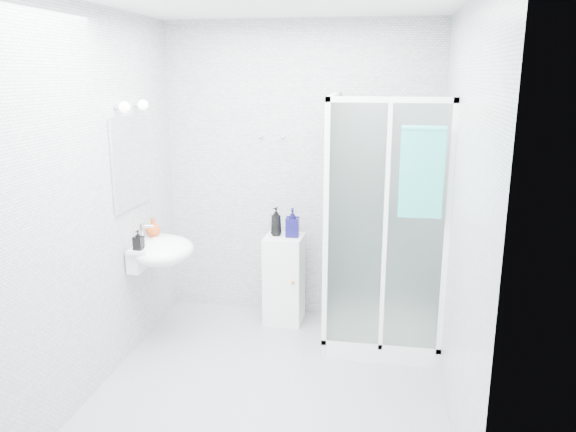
% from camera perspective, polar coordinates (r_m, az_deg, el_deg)
% --- Properties ---
extents(room, '(2.40, 2.60, 2.60)m').
position_cam_1_polar(room, '(3.71, -1.68, 0.97)').
color(room, silver).
rests_on(room, ground).
extents(shower_enclosure, '(0.90, 0.95, 2.00)m').
position_cam_1_polar(shower_enclosure, '(4.63, 8.53, -7.53)').
color(shower_enclosure, white).
rests_on(shower_enclosure, ground).
extents(wall_basin, '(0.46, 0.56, 0.35)m').
position_cam_1_polar(wall_basin, '(4.54, -12.80, -3.48)').
color(wall_basin, white).
rests_on(wall_basin, ground).
extents(mirror, '(0.02, 0.60, 0.70)m').
position_cam_1_polar(mirror, '(4.46, -15.67, 5.33)').
color(mirror, white).
rests_on(mirror, room).
extents(vanity_lights, '(0.10, 0.40, 0.08)m').
position_cam_1_polar(vanity_lights, '(4.40, -15.44, 10.73)').
color(vanity_lights, silver).
rests_on(vanity_lights, room).
extents(wall_hooks, '(0.23, 0.06, 0.03)m').
position_cam_1_polar(wall_hooks, '(4.92, -1.68, 8.03)').
color(wall_hooks, silver).
rests_on(wall_hooks, room).
extents(storage_cabinet, '(0.33, 0.36, 0.79)m').
position_cam_1_polar(storage_cabinet, '(4.98, -0.40, -6.43)').
color(storage_cabinet, white).
rests_on(storage_cabinet, ground).
extents(hand_towel, '(0.30, 0.04, 0.64)m').
position_cam_1_polar(hand_towel, '(3.96, 13.43, 4.54)').
color(hand_towel, '#2EB0A8').
rests_on(hand_towel, shower_enclosure).
extents(shampoo_bottle_a, '(0.12, 0.12, 0.25)m').
position_cam_1_polar(shampoo_bottle_a, '(4.85, -1.21, -0.56)').
color(shampoo_bottle_a, black).
rests_on(shampoo_bottle_a, storage_cabinet).
extents(shampoo_bottle_b, '(0.12, 0.12, 0.25)m').
position_cam_1_polar(shampoo_bottle_b, '(4.81, 0.45, -0.67)').
color(shampoo_bottle_b, '#0F0B47').
rests_on(shampoo_bottle_b, storage_cabinet).
extents(soap_dispenser_orange, '(0.15, 0.15, 0.15)m').
position_cam_1_polar(soap_dispenser_orange, '(4.69, -13.54, -1.13)').
color(soap_dispenser_orange, '#B94715').
rests_on(soap_dispenser_orange, wall_basin).
extents(soap_dispenser_black, '(0.07, 0.07, 0.15)m').
position_cam_1_polar(soap_dispenser_black, '(4.37, -14.96, -2.37)').
color(soap_dispenser_black, black).
rests_on(soap_dispenser_black, wall_basin).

